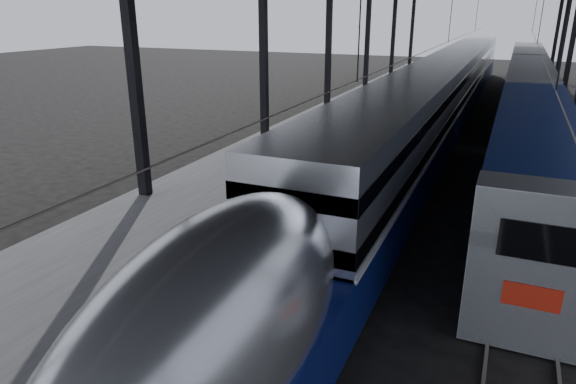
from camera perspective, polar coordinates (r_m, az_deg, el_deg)
The scene contains 6 objects.
ground at distance 13.19m, azimuth -8.49°, elevation -14.55°, with size 160.00×160.00×0.00m, color black.
platform at distance 31.42m, azimuth 5.27°, elevation 6.90°, with size 6.00×80.00×1.00m, color #4C4C4F.
yellow_strip at distance 30.58m, azimuth 10.32°, elevation 7.29°, with size 0.30×80.00×0.01m, color #CC9013.
rails at distance 30.08m, azimuth 19.89°, elevation 4.41°, with size 6.52×80.00×0.16m.
tgv_train at distance 34.44m, azimuth 16.73°, elevation 9.98°, with size 3.11×65.20×4.46m.
second_train at distance 38.63m, azimuth 25.05°, elevation 9.76°, with size 2.81×56.05×3.87m.
Camera 1 is at (6.02, -9.15, 7.36)m, focal length 32.00 mm.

